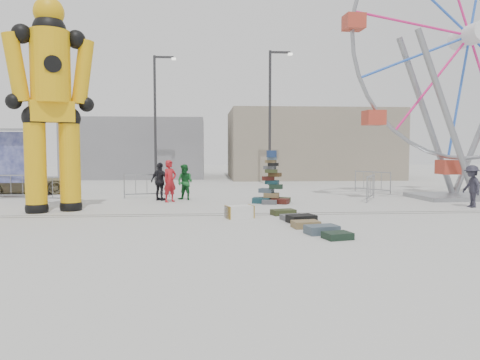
{
  "coord_description": "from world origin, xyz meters",
  "views": [
    {
      "loc": [
        -0.85,
        -14.9,
        2.27
      ],
      "look_at": [
        0.36,
        1.54,
        1.12
      ],
      "focal_mm": 35.0,
      "sensor_mm": 36.0,
      "label": 1
    }
  ],
  "objects": [
    {
      "name": "barricade_wheel_front",
      "position": [
        6.21,
        4.6,
        0.55
      ],
      "size": [
        1.03,
        1.81,
        1.1
      ],
      "primitive_type": null,
      "rotation": [
        0.0,
        0.0,
        1.08
      ],
      "color": "gray",
      "rests_on": "ground"
    },
    {
      "name": "row_case_2",
      "position": [
        2.04,
        -1.08,
        0.12
      ],
      "size": [
        0.95,
        0.79,
        0.24
      ],
      "primitive_type": "cube",
      "rotation": [
        0.0,
        0.0,
        0.3
      ],
      "color": "black",
      "rests_on": "ground"
    },
    {
      "name": "barricade_dummy_b",
      "position": [
        -7.18,
        4.88,
        0.55
      ],
      "size": [
        1.95,
        0.64,
        1.1
      ],
      "primitive_type": null,
      "rotation": [
        0.0,
        0.0,
        -0.27
      ],
      "color": "gray",
      "rests_on": "ground"
    },
    {
      "name": "ferris_wheel",
      "position": [
        10.69,
        5.09,
        6.23
      ],
      "size": [
        10.89,
        2.96,
        12.65
      ],
      "rotation": [
        0.0,
        0.0,
        0.06
      ],
      "color": "gray",
      "rests_on": "ground"
    },
    {
      "name": "suitcase_tower",
      "position": [
        1.84,
        3.99,
        0.6
      ],
      "size": [
        1.67,
        1.38,
        2.15
      ],
      "rotation": [
        0.0,
        0.0,
        -0.34
      ],
      "color": "#173D46",
      "rests_on": "ground"
    },
    {
      "name": "row_case_1",
      "position": [
        1.87,
        -0.5,
        0.08
      ],
      "size": [
        0.8,
        0.63,
        0.17
      ],
      "primitive_type": "cube",
      "rotation": [
        0.0,
        0.0,
        0.26
      ],
      "color": "#525459",
      "rests_on": "ground"
    },
    {
      "name": "pedestrian_green",
      "position": [
        -1.74,
        5.31,
        0.77
      ],
      "size": [
        0.95,
        0.9,
        1.54
      ],
      "primitive_type": "imported",
      "rotation": [
        0.0,
        0.0,
        -0.57
      ],
      "color": "#165B24",
      "rests_on": "ground"
    },
    {
      "name": "crash_test_dummy",
      "position": [
        -6.21,
        2.0,
        4.05
      ],
      "size": [
        2.97,
        1.74,
        7.67
      ],
      "rotation": [
        0.0,
        0.0,
        0.43
      ],
      "color": "black",
      "rests_on": "ground"
    },
    {
      "name": "building_right",
      "position": [
        7.0,
        20.0,
        2.5
      ],
      "size": [
        12.0,
        8.0,
        5.0
      ],
      "primitive_type": "cube",
      "color": "gray",
      "rests_on": "ground"
    },
    {
      "name": "barricade_dummy_a",
      "position": [
        -9.39,
        6.25,
        0.55
      ],
      "size": [
        2.0,
        0.12,
        1.1
      ],
      "primitive_type": null,
      "rotation": [
        0.0,
        0.0,
        -0.01
      ],
      "color": "gray",
      "rests_on": "ground"
    },
    {
      "name": "pedestrian_black",
      "position": [
        -2.78,
        5.2,
        0.82
      ],
      "size": [
        1.02,
        0.85,
        1.63
      ],
      "primitive_type": "imported",
      "rotation": [
        0.0,
        0.0,
        2.58
      ],
      "color": "black",
      "rests_on": "ground"
    },
    {
      "name": "row_case_5",
      "position": [
        2.41,
        -3.63,
        0.09
      ],
      "size": [
        0.77,
        0.67,
        0.17
      ],
      "primitive_type": "cube",
      "rotation": [
        0.0,
        0.0,
        0.25
      ],
      "color": "black",
      "rests_on": "ground"
    },
    {
      "name": "track_line_far",
      "position": [
        0.0,
        1.0,
        0.0
      ],
      "size": [
        40.0,
        0.04,
        0.01
      ],
      "primitive_type": "cube",
      "color": "#47443F",
      "rests_on": "ground"
    },
    {
      "name": "lamp_post_left",
      "position": [
        -3.91,
        15.0,
        4.48
      ],
      "size": [
        1.41,
        0.25,
        8.0
      ],
      "color": "#2D2D30",
      "rests_on": "ground"
    },
    {
      "name": "barricade_wheel_back",
      "position": [
        7.48,
        7.85,
        0.55
      ],
      "size": [
        1.3,
        1.65,
        1.1
      ],
      "primitive_type": null,
      "rotation": [
        0.0,
        0.0,
        -0.91
      ],
      "color": "gray",
      "rests_on": "ground"
    },
    {
      "name": "building_left",
      "position": [
        -6.0,
        22.0,
        2.2
      ],
      "size": [
        10.0,
        8.0,
        4.4
      ],
      "primitive_type": "cube",
      "color": "gray",
      "rests_on": "ground"
    },
    {
      "name": "barricade_dummy_c",
      "position": [
        -3.5,
        6.39,
        0.55
      ],
      "size": [
        1.97,
        0.56,
        1.1
      ],
      "primitive_type": null,
      "rotation": [
        0.0,
        0.0,
        0.24
      ],
      "color": "gray",
      "rests_on": "ground"
    },
    {
      "name": "parked_suv",
      "position": [
        -9.5,
        8.62,
        0.58
      ],
      "size": [
        4.55,
        3.11,
        1.16
      ],
      "primitive_type": "imported",
      "rotation": [
        0.0,
        0.0,
        1.88
      ],
      "color": "#968B61",
      "rests_on": "ground"
    },
    {
      "name": "pedestrian_grey",
      "position": [
        9.22,
        2.07,
        0.8
      ],
      "size": [
        0.6,
        1.04,
        1.6
      ],
      "primitive_type": "imported",
      "rotation": [
        0.0,
        0.0,
        -1.58
      ],
      "color": "#25232F",
      "rests_on": "ground"
    },
    {
      "name": "row_case_0",
      "position": [
        1.76,
        0.59,
        0.09
      ],
      "size": [
        0.88,
        0.65,
        0.19
      ],
      "primitive_type": "cube",
      "rotation": [
        0.0,
        0.0,
        0.25
      ],
      "color": "#30381C",
      "rests_on": "ground"
    },
    {
      "name": "track_line_near",
      "position": [
        0.0,
        0.6,
        0.0
      ],
      "size": [
        40.0,
        0.04,
        0.01
      ],
      "primitive_type": "cube",
      "color": "#47443F",
      "rests_on": "ground"
    },
    {
      "name": "row_case_4",
      "position": [
        2.2,
        -2.92,
        0.11
      ],
      "size": [
        0.94,
        0.71,
        0.23
      ],
      "primitive_type": "cube",
      "rotation": [
        0.0,
        0.0,
        0.23
      ],
      "color": "#42515E",
      "rests_on": "ground"
    },
    {
      "name": "steamer_trunk",
      "position": [
        0.23,
        0.0,
        0.2
      ],
      "size": [
        0.96,
        0.73,
        0.4
      ],
      "primitive_type": "cube",
      "rotation": [
        0.0,
        0.0,
        0.3
      ],
      "color": "silver",
      "rests_on": "ground"
    },
    {
      "name": "lamp_post_right",
      "position": [
        3.09,
        13.0,
        4.48
      ],
      "size": [
        1.41,
        0.25,
        8.0
      ],
      "color": "#2D2D30",
      "rests_on": "ground"
    },
    {
      "name": "ground",
      "position": [
        0.0,
        0.0,
        0.0
      ],
      "size": [
        90.0,
        90.0,
        0.0
      ],
      "primitive_type": "plane",
      "color": "#9E9E99",
      "rests_on": "ground"
    },
    {
      "name": "pedestrian_red",
      "position": [
        -2.33,
        4.63,
        0.87
      ],
      "size": [
        0.75,
        0.74,
        1.75
      ],
      "primitive_type": "imported",
      "rotation": [
        0.0,
        0.0,
        0.75
      ],
      "color": "#A5171E",
      "rests_on": "ground"
    },
    {
      "name": "row_case_3",
      "position": [
        1.97,
        -1.97,
        0.1
      ],
      "size": [
        0.81,
        0.62,
        0.2
      ],
      "primitive_type": "cube",
      "rotation": [
        0.0,
        0.0,
        0.14
      ],
      "color": "olive",
      "rests_on": "ground"
    }
  ]
}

